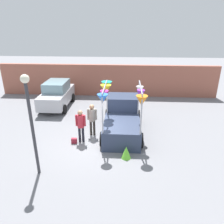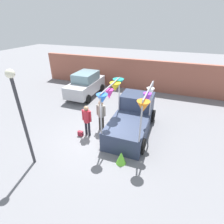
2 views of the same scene
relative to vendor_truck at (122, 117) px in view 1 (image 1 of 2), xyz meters
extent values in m
plane|color=slate|center=(-1.37, -1.36, -0.88)|extent=(60.00, 60.00, 0.00)
cube|color=#2D3851|center=(0.01, -1.01, -0.38)|extent=(1.90, 2.60, 1.00)
cube|color=#2D3851|center=(0.01, 0.99, 0.02)|extent=(1.80, 1.40, 1.80)
cube|color=#8CB2C6|center=(0.01, 0.99, 0.47)|extent=(1.76, 1.37, 0.60)
cylinder|color=black|center=(-0.94, 1.34, -0.50)|extent=(0.22, 0.76, 0.76)
cylinder|color=black|center=(0.96, 1.34, -0.50)|extent=(0.22, 0.76, 0.76)
cylinder|color=black|center=(-0.94, -1.71, -0.50)|extent=(0.22, 0.76, 0.76)
cylinder|color=black|center=(0.96, -1.71, -0.50)|extent=(0.22, 0.76, 0.76)
cylinder|color=#A5A5AD|center=(-0.86, 0.21, 1.08)|extent=(0.07, 0.07, 1.91)
cylinder|color=#A5A5AD|center=(0.88, 0.21, 1.08)|extent=(0.07, 0.07, 1.91)
cylinder|color=#A5A5AD|center=(-0.86, -2.23, 1.08)|extent=(0.07, 0.07, 1.91)
cylinder|color=#A5A5AD|center=(0.88, -2.23, 1.08)|extent=(0.07, 0.07, 1.91)
cylinder|color=#A5A5AD|center=(-0.86, -1.01, 2.03)|extent=(0.07, 2.44, 0.07)
cylinder|color=#A5A5AD|center=(0.88, -1.01, 2.03)|extent=(0.07, 2.44, 0.07)
cone|color=blue|center=(-0.86, -2.06, 1.77)|extent=(0.70, 0.70, 0.40)
cone|color=orange|center=(0.88, -2.06, 1.71)|extent=(0.68, 0.68, 0.47)
cone|color=#D83399|center=(-0.86, -1.25, 1.66)|extent=(0.58, 0.58, 0.47)
cone|color=purple|center=(0.88, -1.25, 1.67)|extent=(0.53, 0.53, 0.58)
cone|color=yellow|center=(-0.86, -0.44, 1.75)|extent=(0.77, 0.77, 0.42)
cone|color=white|center=(0.88, -0.44, 1.65)|extent=(0.47, 0.47, 0.53)
cone|color=teal|center=(-0.86, 0.04, 1.80)|extent=(0.80, 0.80, 0.40)
cube|color=#B7B7BC|center=(-4.82, 3.58, -0.11)|extent=(1.70, 4.00, 0.90)
cube|color=#72939E|center=(-4.82, 3.73, 0.67)|extent=(1.50, 2.10, 0.66)
cylinder|color=black|center=(-5.67, 4.83, -0.56)|extent=(0.18, 0.64, 0.64)
cylinder|color=black|center=(-3.97, 4.83, -0.56)|extent=(0.18, 0.64, 0.64)
cylinder|color=black|center=(-5.67, 2.33, -0.56)|extent=(0.18, 0.64, 0.64)
cylinder|color=black|center=(-3.97, 2.33, -0.56)|extent=(0.18, 0.64, 0.64)
cylinder|color=black|center=(-2.17, -1.34, -0.46)|extent=(0.13, 0.13, 0.84)
cylinder|color=black|center=(-1.99, -1.34, -0.46)|extent=(0.13, 0.13, 0.84)
cylinder|color=#B22633|center=(-2.08, -1.34, 0.30)|extent=(0.34, 0.34, 0.67)
sphere|color=#997051|center=(-2.08, -1.34, 0.76)|extent=(0.25, 0.25, 0.25)
cylinder|color=#B22633|center=(-2.30, -1.34, 0.33)|extent=(0.09, 0.09, 0.60)
cylinder|color=#B22633|center=(-1.86, -1.34, 0.33)|extent=(0.09, 0.09, 0.60)
cylinder|color=#2D2823|center=(-1.69, -0.60, -0.45)|extent=(0.13, 0.13, 0.86)
cylinder|color=#2D2823|center=(-1.51, -0.60, -0.45)|extent=(0.13, 0.13, 0.86)
cylinder|color=gray|center=(-1.60, -0.60, 0.33)|extent=(0.34, 0.34, 0.68)
sphere|color=#997051|center=(-1.60, -0.60, 0.80)|extent=(0.26, 0.26, 0.26)
cylinder|color=gray|center=(-1.82, -0.60, 0.36)|extent=(0.09, 0.09, 0.62)
cylinder|color=gray|center=(-1.38, -0.60, 0.36)|extent=(0.09, 0.09, 0.62)
cube|color=maroon|center=(-2.43, -1.54, -0.74)|extent=(0.28, 0.16, 0.28)
cylinder|color=#333338|center=(-3.36, -3.99, 1.03)|extent=(0.12, 0.12, 3.82)
sphere|color=#F2EDCC|center=(-3.36, -3.99, 3.10)|extent=(0.32, 0.32, 0.32)
cube|color=#9E5947|center=(-1.37, 6.55, 0.42)|extent=(18.00, 0.36, 2.60)
cone|color=#66CC33|center=(0.25, -2.71, -0.58)|extent=(0.55, 0.55, 0.60)
camera|label=1|loc=(0.15, -11.23, 4.93)|focal=35.00mm
camera|label=2|loc=(1.90, -8.19, 4.75)|focal=28.00mm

